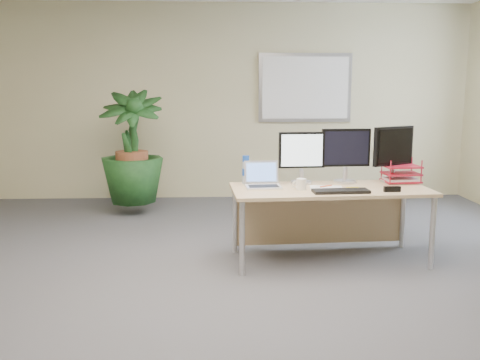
{
  "coord_description": "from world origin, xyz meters",
  "views": [
    {
      "loc": [
        -0.07,
        -3.54,
        1.59
      ],
      "look_at": [
        0.12,
        0.35,
        0.89
      ],
      "focal_mm": 40.0,
      "sensor_mm": 36.0,
      "label": 1
    }
  ],
  "objects_px": {
    "monitor_left": "(302,154)",
    "monitor_right": "(346,152)",
    "laptop": "(262,180)",
    "desk": "(327,201)",
    "floor_plant": "(132,154)"
  },
  "relations": [
    {
      "from": "monitor_left",
      "to": "monitor_right",
      "type": "height_order",
      "value": "monitor_right"
    },
    {
      "from": "laptop",
      "to": "desk",
      "type": "bearing_deg",
      "value": -0.05
    },
    {
      "from": "monitor_left",
      "to": "laptop",
      "type": "height_order",
      "value": "monitor_left"
    },
    {
      "from": "desk",
      "to": "floor_plant",
      "type": "height_order",
      "value": "floor_plant"
    },
    {
      "from": "desk",
      "to": "floor_plant",
      "type": "distance_m",
      "value": 2.75
    },
    {
      "from": "monitor_right",
      "to": "laptop",
      "type": "xyz_separation_m",
      "value": [
        -0.8,
        -0.16,
        -0.23
      ]
    },
    {
      "from": "desk",
      "to": "monitor_right",
      "type": "distance_m",
      "value": 0.5
    },
    {
      "from": "monitor_right",
      "to": "laptop",
      "type": "relative_size",
      "value": 1.55
    },
    {
      "from": "desk",
      "to": "laptop",
      "type": "distance_m",
      "value": 0.63
    },
    {
      "from": "monitor_right",
      "to": "laptop",
      "type": "height_order",
      "value": "monitor_right"
    },
    {
      "from": "desk",
      "to": "floor_plant",
      "type": "relative_size",
      "value": 1.2
    },
    {
      "from": "monitor_left",
      "to": "laptop",
      "type": "xyz_separation_m",
      "value": [
        -0.38,
        -0.14,
        -0.22
      ]
    },
    {
      "from": "monitor_left",
      "to": "monitor_right",
      "type": "bearing_deg",
      "value": 2.16
    },
    {
      "from": "floor_plant",
      "to": "monitor_left",
      "type": "xyz_separation_m",
      "value": [
        1.83,
        -1.67,
        0.2
      ]
    },
    {
      "from": "floor_plant",
      "to": "monitor_right",
      "type": "xyz_separation_m",
      "value": [
        2.25,
        -1.66,
        0.22
      ]
    }
  ]
}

